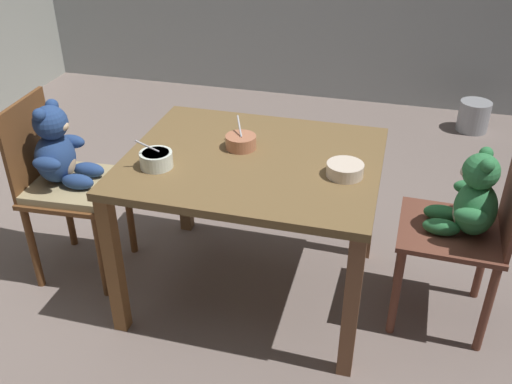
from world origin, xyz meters
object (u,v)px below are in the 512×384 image
object	(u,v)px
dining_table	(253,178)
porridge_bowl_cream_near_right	(345,169)
teddy_chair_near_left	(62,167)
porridge_bowl_white_near_left	(156,159)
porridge_bowl_terracotta_center	(241,142)
metal_pail	(474,116)
teddy_chair_near_right	(469,213)

from	to	relation	value
dining_table	porridge_bowl_cream_near_right	world-z (taller)	porridge_bowl_cream_near_right
dining_table	teddy_chair_near_left	xyz separation A→B (m)	(-0.88, -0.06, -0.04)
porridge_bowl_cream_near_right	porridge_bowl_white_near_left	bearing A→B (deg)	-170.67
porridge_bowl_cream_near_right	teddy_chair_near_left	bearing A→B (deg)	-179.59
dining_table	porridge_bowl_terracotta_center	bearing A→B (deg)	134.98
metal_pail	porridge_bowl_white_near_left	bearing A→B (deg)	-122.26
porridge_bowl_white_near_left	metal_pail	xyz separation A→B (m)	(1.47, 2.33, -0.63)
porridge_bowl_cream_near_right	metal_pail	distance (m)	2.40
teddy_chair_near_left	porridge_bowl_cream_near_right	distance (m)	1.28
teddy_chair_near_left	metal_pail	xyz separation A→B (m)	(2.00, 2.21, -0.46)
metal_pail	porridge_bowl_cream_near_right	bearing A→B (deg)	-108.16
porridge_bowl_white_near_left	metal_pail	distance (m)	2.82
porridge_bowl_terracotta_center	porridge_bowl_cream_near_right	xyz separation A→B (m)	(0.46, -0.13, -0.00)
porridge_bowl_white_near_left	porridge_bowl_terracotta_center	size ratio (longest dim) A/B	0.99
porridge_bowl_terracotta_center	teddy_chair_near_left	bearing A→B (deg)	-170.41
porridge_bowl_white_near_left	metal_pail	size ratio (longest dim) A/B	0.59
dining_table	teddy_chair_near_left	world-z (taller)	teddy_chair_near_left
porridge_bowl_terracotta_center	metal_pail	xyz separation A→B (m)	(1.19, 2.08, -0.62)
teddy_chair_near_left	dining_table	bearing A→B (deg)	0.40
dining_table	porridge_bowl_cream_near_right	xyz separation A→B (m)	(0.39, -0.05, 0.12)
metal_pail	dining_table	bearing A→B (deg)	-117.35
teddy_chair_near_left	porridge_bowl_white_near_left	bearing A→B (deg)	-15.83
porridge_bowl_cream_near_right	metal_pail	xyz separation A→B (m)	(0.72, 2.20, -0.62)
dining_table	teddy_chair_near_right	size ratio (longest dim) A/B	1.25
teddy_chair_near_right	porridge_bowl_terracotta_center	xyz separation A→B (m)	(-0.97, 0.03, 0.18)
porridge_bowl_white_near_left	metal_pail	world-z (taller)	porridge_bowl_white_near_left
porridge_bowl_terracotta_center	porridge_bowl_white_near_left	bearing A→B (deg)	-138.51
teddy_chair_near_right	teddy_chair_near_left	size ratio (longest dim) A/B	0.96
teddy_chair_near_right	porridge_bowl_cream_near_right	bearing A→B (deg)	12.46
teddy_chair_near_right	porridge_bowl_white_near_left	xyz separation A→B (m)	(-1.25, -0.22, 0.19)
teddy_chair_near_left	porridge_bowl_cream_near_right	size ratio (longest dim) A/B	5.98
teddy_chair_near_left	porridge_bowl_white_near_left	xyz separation A→B (m)	(0.53, -0.11, 0.17)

